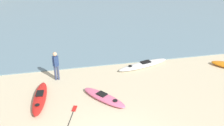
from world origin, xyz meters
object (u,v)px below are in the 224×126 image
(loose_paddle, at_px, (68,125))
(kayak_on_sand_3, at_px, (104,97))
(kayak_on_sand_2, at_px, (40,98))
(person_near_waterline, at_px, (56,64))
(kayak_on_sand_1, at_px, (143,65))

(loose_paddle, bearing_deg, kayak_on_sand_3, 40.52)
(kayak_on_sand_2, distance_m, kayak_on_sand_3, 3.16)
(kayak_on_sand_2, height_order, loose_paddle, kayak_on_sand_2)
(kayak_on_sand_3, distance_m, person_near_waterline, 3.45)
(person_near_waterline, relative_size, loose_paddle, 0.63)
(kayak_on_sand_2, xyz_separation_m, loose_paddle, (1.24, -2.17, -0.13))
(kayak_on_sand_1, height_order, kayak_on_sand_2, kayak_on_sand_2)
(kayak_on_sand_2, relative_size, person_near_waterline, 1.77)
(kayak_on_sand_3, xyz_separation_m, loose_paddle, (-1.86, -1.59, -0.11))
(person_near_waterline, bearing_deg, kayak_on_sand_2, -114.82)
(kayak_on_sand_2, xyz_separation_m, kayak_on_sand_3, (3.10, -0.59, -0.02))
(loose_paddle, bearing_deg, kayak_on_sand_2, 119.77)
(kayak_on_sand_1, distance_m, person_near_waterline, 5.35)
(kayak_on_sand_2, xyz_separation_m, person_near_waterline, (0.89, 1.92, 0.82))
(kayak_on_sand_1, bearing_deg, kayak_on_sand_2, -158.39)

